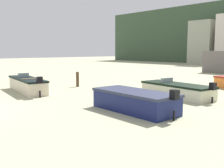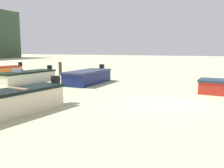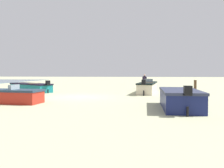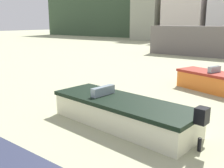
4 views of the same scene
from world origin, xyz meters
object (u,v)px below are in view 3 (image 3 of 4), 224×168
at_px(beach_walker_foreground, 145,80).
at_px(mooring_post_mid_beach, 195,87).
at_px(boat_teal_0, 31,87).
at_px(boat_navy_4, 180,99).
at_px(boat_red_1, 1,96).
at_px(boat_cream_2, 148,87).

bearing_deg(beach_walker_foreground, mooring_post_mid_beach, -28.21).
relative_size(boat_teal_0, beach_walker_foreground, 3.20).
bearing_deg(mooring_post_mid_beach, boat_teal_0, -91.18).
bearing_deg(mooring_post_mid_beach, boat_navy_4, -17.36).
xyz_separation_m(boat_teal_0, boat_navy_4, (9.16, 12.26, 0.08)).
bearing_deg(boat_teal_0, boat_navy_4, -93.51).
distance_m(mooring_post_mid_beach, beach_walker_foreground, 7.19).
bearing_deg(boat_red_1, boat_navy_4, 89.18).
height_order(boat_teal_0, boat_navy_4, boat_navy_4).
distance_m(boat_cream_2, boat_navy_4, 9.07).
relative_size(boat_teal_0, mooring_post_mid_beach, 4.46).
xyz_separation_m(boat_teal_0, mooring_post_mid_beach, (0.31, 15.02, 0.17)).
distance_m(boat_navy_4, mooring_post_mid_beach, 9.28).
bearing_deg(boat_red_1, beach_walker_foreground, 152.18).
bearing_deg(boat_cream_2, boat_red_1, -130.02).
height_order(boat_cream_2, boat_navy_4, boat_navy_4).
bearing_deg(boat_navy_4, mooring_post_mid_beach, 74.11).
relative_size(boat_teal_0, boat_navy_4, 1.13).
distance_m(boat_teal_0, boat_navy_4, 15.30).
bearing_deg(boat_cream_2, beach_walker_foreground, 99.84).
distance_m(boat_navy_4, beach_walker_foreground, 14.76).
distance_m(boat_cream_2, mooring_post_mid_beach, 4.06).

